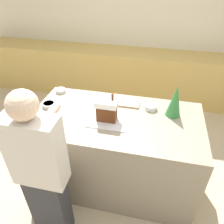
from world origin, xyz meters
name	(u,v)px	position (x,y,z in m)	size (l,w,h in m)	color
ground_plane	(115,178)	(0.00, 0.00, 0.00)	(12.00, 12.00, 0.00)	#C6B28E
wall_back	(144,23)	(0.00, 2.38, 1.30)	(8.00, 0.05, 2.60)	beige
back_cabinet_block	(138,75)	(0.00, 2.05, 0.44)	(6.00, 0.60, 0.88)	tan
kitchen_island	(115,151)	(0.00, 0.00, 0.47)	(1.73, 0.92, 0.94)	gray
baking_tray	(107,119)	(-0.08, -0.05, 0.94)	(0.40, 0.32, 0.01)	silver
gingerbread_house	(107,109)	(-0.08, -0.05, 1.06)	(0.21, 0.14, 0.28)	#5B2D14
decorative_tree	(175,101)	(0.55, 0.17, 1.10)	(0.15, 0.15, 0.33)	#33843D
candy_bowl_far_right	(151,107)	(0.33, 0.23, 0.96)	(0.12, 0.12, 0.05)	silver
candy_bowl_near_tray_right	(60,90)	(-0.74, 0.35, 0.96)	(0.12, 0.12, 0.04)	silver
candy_bowl_center_rear	(110,98)	(-0.14, 0.31, 0.96)	(0.12, 0.12, 0.04)	silver
candy_bowl_behind_tray	(49,104)	(-0.74, 0.04, 0.96)	(0.14, 0.14, 0.04)	silver
cookbook	(129,104)	(0.09, 0.27, 0.95)	(0.22, 0.14, 0.02)	#CCB78C
person	(42,174)	(-0.45, -0.72, 0.82)	(0.42, 0.52, 1.59)	#333338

